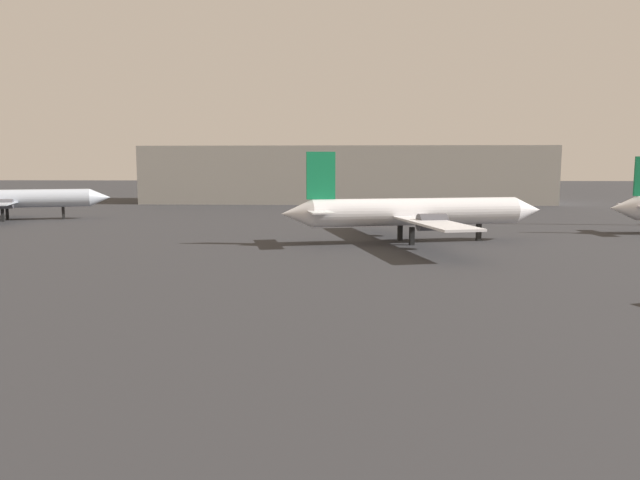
# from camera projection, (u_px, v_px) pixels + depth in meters

# --- Properties ---
(airplane_distant) EXTENTS (28.12, 28.64, 9.36)m
(airplane_distant) POSITION_uv_depth(u_px,v_px,m) (413.00, 212.00, 61.35)
(airplane_distant) COLOR white
(airplane_distant) RESTS_ON ground_plane
(airplane_far_right) EXTENTS (26.31, 18.25, 8.65)m
(airplane_far_right) POSITION_uv_depth(u_px,v_px,m) (10.00, 199.00, 85.84)
(airplane_far_right) COLOR #B2BCCC
(airplane_far_right) RESTS_ON ground_plane
(terminal_building) EXTENTS (84.86, 23.02, 11.92)m
(terminal_building) POSITION_uv_depth(u_px,v_px,m) (345.00, 175.00, 129.76)
(terminal_building) COLOR #B7B7B2
(terminal_building) RESTS_ON ground_plane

